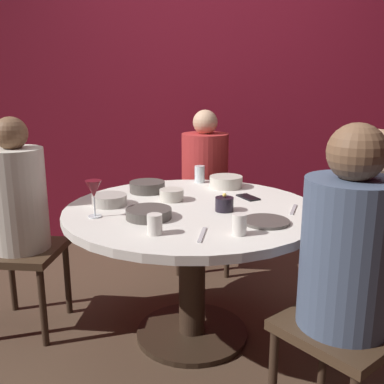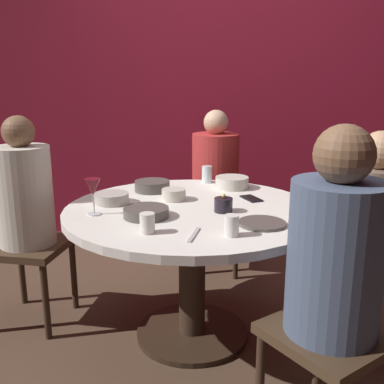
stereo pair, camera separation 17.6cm
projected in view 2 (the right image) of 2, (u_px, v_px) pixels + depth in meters
ground_plane at (192, 335)px, 2.43m from camera, size 8.00×8.00×0.00m
back_wall at (226, 86)px, 3.55m from camera, size 6.00×0.10×2.60m
dining_table at (192, 236)px, 2.29m from camera, size 1.29×1.29×0.72m
seated_diner_left at (25, 200)px, 2.42m from camera, size 0.40×0.40×1.17m
seated_diner_back at (215, 173)px, 3.14m from camera, size 0.40×0.40×1.15m
seated_diner_right at (374, 222)px, 2.11m from camera, size 0.40×0.40×1.13m
seated_diner_front_right at (335, 259)px, 1.55m from camera, size 0.57×0.57×1.22m
candle_holder at (223, 205)px, 2.17m from camera, size 0.09×0.09×0.09m
wine_glass at (93, 189)px, 2.10m from camera, size 0.08×0.08×0.18m
dinner_plate at (262, 223)px, 1.98m from camera, size 0.21×0.21×0.01m
cell_phone at (251, 198)px, 2.41m from camera, size 0.13×0.16×0.01m
bowl_serving_large at (232, 182)px, 2.65m from camera, size 0.20×0.20×0.07m
bowl_salad_center at (152, 186)px, 2.58m from camera, size 0.20×0.20×0.06m
bowl_small_white at (112, 198)px, 2.33m from camera, size 0.18×0.18×0.05m
bowl_sauce_side at (174, 194)px, 2.39m from camera, size 0.13×0.13×0.06m
bowl_rice_portion at (146, 212)px, 2.09m from camera, size 0.21×0.21×0.05m
cup_near_candle at (147, 223)px, 1.87m from camera, size 0.06×0.06×0.09m
cup_by_left_diner at (207, 174)px, 2.78m from camera, size 0.06×0.06×0.11m
cup_by_right_diner at (232, 226)px, 1.84m from camera, size 0.06×0.06×0.09m
fork_near_plate at (194, 235)px, 1.85m from camera, size 0.03×0.18×0.01m
knife_near_plate at (294, 212)px, 2.17m from camera, size 0.06×0.18×0.01m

